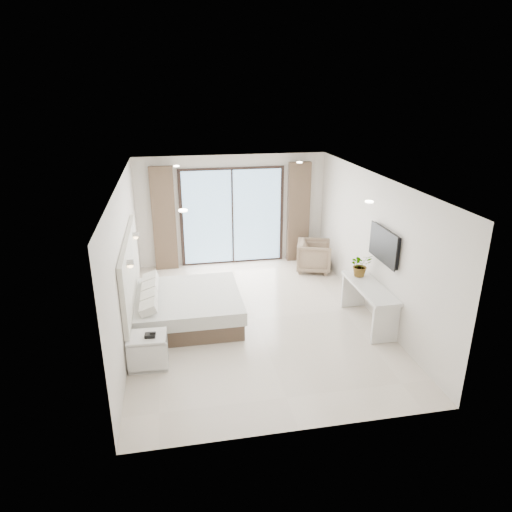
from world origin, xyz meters
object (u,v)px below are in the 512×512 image
at_px(bed, 186,307).
at_px(console_desk, 369,296).
at_px(nightstand, 148,351).
at_px(armchair, 314,255).

height_order(bed, console_desk, console_desk).
relative_size(nightstand, armchair, 0.76).
height_order(nightstand, armchair, armchair).
xyz_separation_m(bed, nightstand, (-0.65, -1.38, -0.02)).
bearing_deg(console_desk, armchair, 93.99).
relative_size(console_desk, armchair, 1.98).
relative_size(bed, console_desk, 1.25).
xyz_separation_m(bed, armchair, (3.16, 2.02, 0.11)).
bearing_deg(bed, armchair, 32.63).
bearing_deg(armchair, bed, 140.86).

